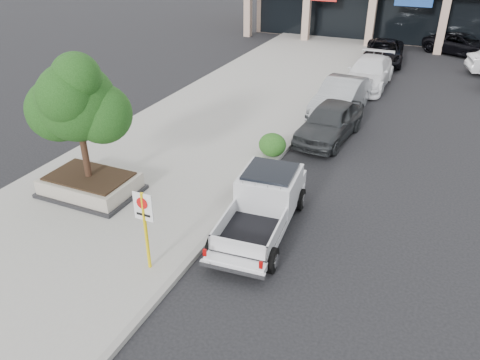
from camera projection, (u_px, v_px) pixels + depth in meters
name	position (u px, v px, depth m)	size (l,w,h in m)	color
ground	(258.00, 252.00, 13.42)	(120.00, 120.00, 0.00)	black
sidewalk	(193.00, 141.00, 20.16)	(8.00, 52.00, 0.15)	gray
curb	(279.00, 157.00, 18.75)	(0.20, 52.00, 0.15)	gray
planter	(90.00, 184.00, 15.94)	(3.20, 2.20, 0.68)	black
planter_tree	(83.00, 101.00, 14.60)	(2.90, 2.55, 4.00)	black
no_parking_sign	(145.00, 221.00, 11.90)	(0.55, 0.09, 2.30)	yellow
hedge	(272.00, 145.00, 18.46)	(1.10, 0.99, 0.94)	#1A4112
pickup_truck	(261.00, 208.00, 13.97)	(1.92, 5.19, 1.63)	silver
curb_car_a	(330.00, 121.00, 20.17)	(1.89, 4.69, 1.60)	#2C2E30
curb_car_b	(341.00, 97.00, 22.98)	(1.77, 5.07, 1.67)	gray
curb_car_c	(369.00, 73.00, 26.78)	(2.26, 5.57, 1.62)	white
curb_car_d	(384.00, 52.00, 31.43)	(2.47, 5.36, 1.49)	black
lot_car_d	(462.00, 45.00, 33.41)	(2.42, 5.26, 1.46)	black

